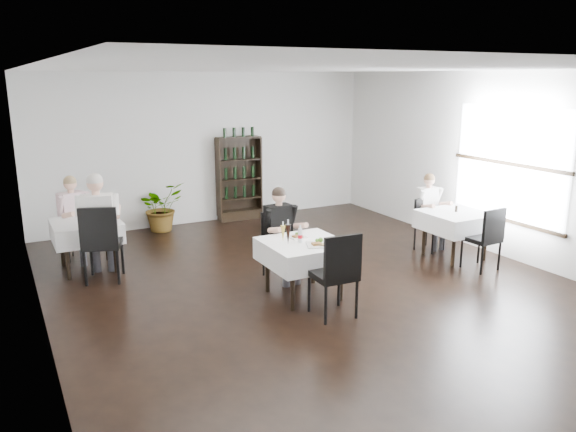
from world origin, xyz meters
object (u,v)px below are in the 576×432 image
at_px(main_table, 304,252).
at_px(potted_tree, 161,207).
at_px(diner_main, 281,227).
at_px(wine_shelf, 239,179).

distance_m(main_table, potted_tree, 4.28).
bearing_deg(main_table, diner_main, 88.27).
height_order(main_table, diner_main, diner_main).
relative_size(main_table, potted_tree, 1.10).
height_order(wine_shelf, main_table, wine_shelf).
bearing_deg(diner_main, wine_shelf, 76.35).
height_order(potted_tree, diner_main, diner_main).
xyz_separation_m(main_table, diner_main, (0.02, 0.70, 0.18)).
height_order(main_table, potted_tree, potted_tree).
relative_size(wine_shelf, diner_main, 1.27).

